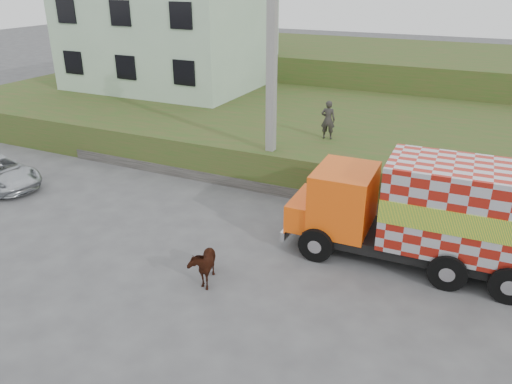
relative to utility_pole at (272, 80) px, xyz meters
The scene contains 9 objects.
ground 6.23m from the utility_pole, 77.74° to the right, with size 120.00×120.00×0.00m, color #474749.
embankment 6.42m from the utility_pole, 79.51° to the left, with size 40.00×12.00×1.50m, color #2D551C.
embankment_far 17.62m from the utility_pole, 86.71° to the left, with size 40.00×12.00×3.00m, color #2D551C.
retaining_strip 4.02m from the utility_pole, 158.20° to the right, with size 16.00×0.50×0.40m, color #595651.
building 13.07m from the utility_pole, 139.97° to the left, with size 10.00×8.00×6.00m, color #AFCDAF.
utility_pole is the anchor object (origin of this frame).
cargo_truck 7.22m from the utility_pole, 27.49° to the right, with size 6.89×2.55×3.05m.
cow 7.48m from the utility_pole, 81.66° to the right, with size 0.58×1.28×1.08m, color #36110D.
pedestrian 3.22m from the utility_pole, 57.14° to the left, with size 0.55×0.36×1.51m, color #302D2B.
Camera 1 is at (5.99, -11.42, 7.48)m, focal length 35.00 mm.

